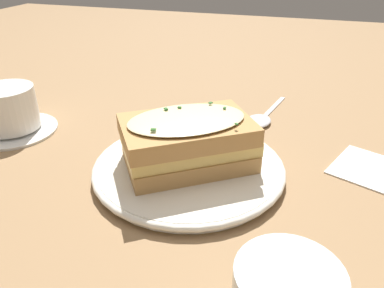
{
  "coord_description": "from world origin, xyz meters",
  "views": [
    {
      "loc": [
        -0.13,
        0.36,
        0.27
      ],
      "look_at": [
        -0.0,
        -0.03,
        0.04
      ],
      "focal_mm": 35.0,
      "sensor_mm": 36.0,
      "label": 1
    }
  ],
  "objects_px": {
    "dinner_plate": "(192,168)",
    "teacup_with_saucer": "(10,112)",
    "napkin": "(381,172)",
    "sandwich": "(192,142)",
    "spoon": "(260,119)"
  },
  "relations": [
    {
      "from": "dinner_plate",
      "to": "teacup_with_saucer",
      "type": "height_order",
      "value": "teacup_with_saucer"
    },
    {
      "from": "teacup_with_saucer",
      "to": "napkin",
      "type": "xyz_separation_m",
      "value": [
        -0.54,
        -0.04,
        -0.03
      ]
    },
    {
      "from": "sandwich",
      "to": "spoon",
      "type": "relative_size",
      "value": 1.14
    },
    {
      "from": "dinner_plate",
      "to": "spoon",
      "type": "relative_size",
      "value": 1.52
    },
    {
      "from": "spoon",
      "to": "napkin",
      "type": "distance_m",
      "value": 0.21
    },
    {
      "from": "spoon",
      "to": "napkin",
      "type": "xyz_separation_m",
      "value": [
        -0.17,
        0.11,
        -0.0
      ]
    },
    {
      "from": "sandwich",
      "to": "napkin",
      "type": "bearing_deg",
      "value": -161.48
    },
    {
      "from": "spoon",
      "to": "teacup_with_saucer",
      "type": "bearing_deg",
      "value": 34.91
    },
    {
      "from": "sandwich",
      "to": "spoon",
      "type": "bearing_deg",
      "value": -107.59
    },
    {
      "from": "teacup_with_saucer",
      "to": "spoon",
      "type": "bearing_deg",
      "value": -87.73
    },
    {
      "from": "dinner_plate",
      "to": "sandwich",
      "type": "height_order",
      "value": "sandwich"
    },
    {
      "from": "spoon",
      "to": "napkin",
      "type": "relative_size",
      "value": 1.42
    },
    {
      "from": "teacup_with_saucer",
      "to": "spoon",
      "type": "xyz_separation_m",
      "value": [
        -0.37,
        -0.15,
        -0.03
      ]
    },
    {
      "from": "sandwich",
      "to": "spoon",
      "type": "distance_m",
      "value": 0.2
    },
    {
      "from": "dinner_plate",
      "to": "spoon",
      "type": "xyz_separation_m",
      "value": [
        -0.06,
        -0.18,
        -0.0
      ]
    }
  ]
}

